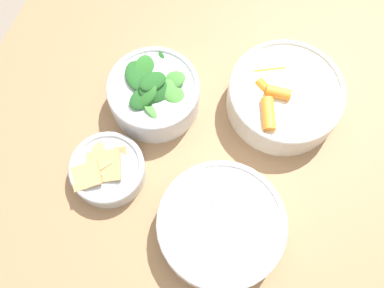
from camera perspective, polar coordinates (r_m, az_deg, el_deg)
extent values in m
plane|color=gray|center=(1.49, 1.78, -9.23)|extent=(10.00, 10.00, 0.00)
cube|color=#99724C|center=(0.76, 3.46, 2.44)|extent=(1.28, 0.87, 0.03)
cylinder|color=silver|center=(0.75, 12.18, 6.07)|extent=(0.19, 0.19, 0.06)
torus|color=silver|center=(0.73, 12.61, 7.06)|extent=(0.19, 0.19, 0.01)
cylinder|color=orange|center=(0.72, 13.68, 2.95)|extent=(0.04, 0.03, 0.02)
cylinder|color=orange|center=(0.73, 9.79, 6.99)|extent=(0.04, 0.05, 0.02)
cylinder|color=orange|center=(0.75, 10.23, 9.36)|extent=(0.04, 0.06, 0.02)
cylinder|color=orange|center=(0.69, 10.15, 3.93)|extent=(0.06, 0.04, 0.02)
cylinder|color=orange|center=(0.71, 11.44, 6.72)|extent=(0.02, 0.04, 0.02)
cylinder|color=silver|center=(0.74, -5.12, 6.28)|extent=(0.16, 0.16, 0.06)
torus|color=silver|center=(0.71, -5.32, 7.34)|extent=(0.16, 0.16, 0.01)
ellipsoid|color=#235B23|center=(0.72, -7.34, 9.02)|extent=(0.07, 0.07, 0.02)
ellipsoid|color=#235B23|center=(0.75, -4.91, 10.29)|extent=(0.06, 0.04, 0.04)
ellipsoid|color=#4C933D|center=(0.70, -2.54, 7.01)|extent=(0.06, 0.06, 0.03)
ellipsoid|color=#2D7028|center=(0.69, -6.35, 6.41)|extent=(0.06, 0.05, 0.03)
ellipsoid|color=#2D7028|center=(0.72, -7.88, 7.08)|extent=(0.07, 0.06, 0.02)
ellipsoid|color=#235B23|center=(0.69, -5.40, 8.03)|extent=(0.06, 0.05, 0.02)
ellipsoid|color=#4C933D|center=(0.72, -2.88, 8.34)|extent=(0.05, 0.06, 0.04)
ellipsoid|color=#235B23|center=(0.70, -6.49, 6.12)|extent=(0.06, 0.06, 0.02)
ellipsoid|color=#235B23|center=(0.72, -1.15, 6.34)|extent=(0.06, 0.06, 0.03)
ellipsoid|color=#4C933D|center=(0.70, -4.51, 4.06)|extent=(0.04, 0.06, 0.06)
ellipsoid|color=#235B23|center=(0.70, -4.74, 6.98)|extent=(0.06, 0.07, 0.05)
ellipsoid|color=#2D7028|center=(0.73, -6.48, 9.64)|extent=(0.06, 0.04, 0.04)
cylinder|color=white|center=(0.67, 3.88, -10.83)|extent=(0.20, 0.20, 0.05)
torus|color=white|center=(0.65, 4.01, -10.46)|extent=(0.20, 0.20, 0.01)
cylinder|color=#936042|center=(0.68, 3.84, -10.93)|extent=(0.18, 0.18, 0.03)
ellipsoid|color=#AD7551|center=(0.65, 3.35, -15.48)|extent=(0.01, 0.01, 0.01)
ellipsoid|color=#AD7551|center=(0.67, 5.35, -5.46)|extent=(0.01, 0.01, 0.01)
ellipsoid|color=#8E5B3D|center=(0.66, 5.97, -10.83)|extent=(0.01, 0.01, 0.01)
ellipsoid|color=#AD7551|center=(0.66, -0.37, -10.36)|extent=(0.01, 0.01, 0.01)
ellipsoid|color=#AD7551|center=(0.66, -0.54, -11.50)|extent=(0.01, 0.01, 0.01)
ellipsoid|color=#8E5B3D|center=(0.67, 9.90, -8.81)|extent=(0.01, 0.01, 0.01)
ellipsoid|color=#AD7551|center=(0.65, -0.63, -11.85)|extent=(0.01, 0.01, 0.01)
ellipsoid|color=#A36B4C|center=(0.66, -0.84, -6.00)|extent=(0.01, 0.01, 0.01)
ellipsoid|color=#8E5B3D|center=(0.66, 8.27, -11.35)|extent=(0.01, 0.01, 0.01)
cylinder|color=beige|center=(0.65, 8.97, -15.02)|extent=(0.03, 0.03, 0.01)
cylinder|color=tan|center=(0.65, 3.71, -15.18)|extent=(0.03, 0.03, 0.01)
cylinder|color=tan|center=(0.67, 10.37, -9.25)|extent=(0.03, 0.03, 0.01)
cylinder|color=beige|center=(0.66, 3.22, -7.01)|extent=(0.03, 0.03, 0.01)
cylinder|color=silver|center=(0.71, -11.10, -3.43)|extent=(0.12, 0.12, 0.03)
torus|color=silver|center=(0.69, -11.34, -3.03)|extent=(0.12, 0.12, 0.01)
cube|color=tan|center=(0.71, -11.50, -2.78)|extent=(0.07, 0.07, 0.01)
cube|color=tan|center=(0.70, -10.26, -1.98)|extent=(0.05, 0.05, 0.02)
cube|color=tan|center=(0.70, -11.73, -2.16)|extent=(0.05, 0.06, 0.02)
cube|color=tan|center=(0.70, -12.72, -2.00)|extent=(0.06, 0.06, 0.02)
cube|color=tan|center=(0.69, -11.73, -2.93)|extent=(0.07, 0.07, 0.02)
cube|color=tan|center=(0.69, -13.97, -4.16)|extent=(0.06, 0.06, 0.01)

